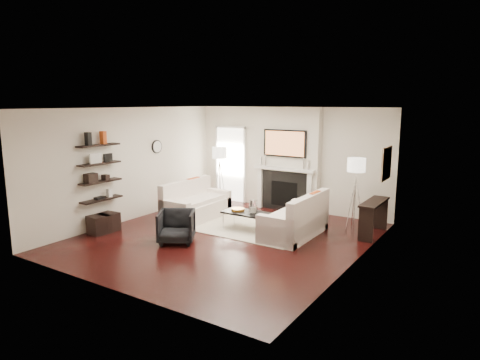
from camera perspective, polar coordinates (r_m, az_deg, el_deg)
The scene contains 71 objects.
room_envelope at distance 8.78m, azimuth -2.13°, elevation 0.69°, with size 6.00×6.00×6.00m.
chimney_breast at distance 11.23m, azimuth 6.32°, elevation 2.76°, with size 1.80×0.25×2.70m, color silver.
fireplace_surround at distance 11.25m, azimuth 5.93°, elevation -1.51°, with size 1.30×0.02×1.04m, color black.
firebox at distance 11.26m, azimuth 5.91°, elevation -1.86°, with size 0.75×0.02×0.65m, color black.
mantel_pilaster_l at distance 11.55m, azimuth 2.68°, elevation -1.00°, with size 0.12×0.08×1.10m, color white.
mantel_pilaster_r at distance 10.92m, azimuth 9.23°, elevation -1.79°, with size 0.12×0.08×1.10m, color white.
mantel_shelf at distance 11.10m, azimuth 5.87°, elevation 1.48°, with size 1.70×0.18×0.07m, color white.
tv_body at distance 11.04m, azimuth 5.99°, elevation 4.88°, with size 1.20×0.06×0.70m, color black.
tv_screen at distance 11.01m, azimuth 5.92°, elevation 4.87°, with size 1.10×0.01×0.62m, color #BF723F.
candlestick_l_tall at distance 11.34m, azimuth 3.43°, elevation 2.65°, with size 0.04×0.04×0.30m, color silver.
candlestick_l_short at distance 11.41m, azimuth 2.86°, elevation 2.55°, with size 0.04×0.04×0.24m, color silver.
candlestick_r_tall at distance 10.84m, azimuth 8.50°, elevation 2.20°, with size 0.04×0.04×0.30m, color silver.
candlestick_r_short at distance 10.80m, azimuth 9.13°, elevation 1.99°, with size 0.04×0.04×0.24m, color silver.
hallway_panel at distance 12.29m, azimuth -1.22°, elevation 2.06°, with size 0.90×0.02×2.10m, color white.
door_trim_l at distance 12.54m, azimuth -3.09°, elevation 2.22°, with size 0.06×0.06×2.16m, color white.
door_trim_r at distance 12.01m, azimuth 0.63°, elevation 1.87°, with size 0.06×0.06×2.16m, color white.
door_trim_top at distance 12.16m, azimuth -1.29°, elevation 7.09°, with size 1.02×0.06×0.06m, color white.
rug at distance 9.86m, azimuth 1.71°, elevation -6.25°, with size 2.60×2.00×0.01m, color beige.
loveseat_left_base at distance 10.55m, azimuth -5.79°, elevation -4.04°, with size 0.85×1.80×0.42m, color white.
loveseat_left_back at distance 10.68m, azimuth -7.22°, elevation -2.14°, with size 0.18×1.80×0.80m, color white.
loveseat_left_arm_n at distance 9.93m, azimuth -8.72°, elevation -4.49°, with size 0.85×0.18×0.60m, color white.
loveseat_left_arm_s at distance 11.15m, azimuth -3.20°, elevation -2.73°, with size 0.85×0.18×0.60m, color white.
loveseat_left_cushion at distance 10.46m, azimuth -5.60°, elevation -2.70°, with size 0.63×1.44×0.10m, color white.
pillow_left_orange at distance 10.87m, azimuth -6.23°, elevation -0.81°, with size 0.10×0.42×0.42m, color #BB4717.
pillow_left_charcoal at distance 10.42m, azimuth -8.31°, elevation -1.39°, with size 0.10×0.40×0.40m, color black.
loveseat_right_base at distance 9.25m, azimuth 7.20°, elevation -6.13°, with size 0.85×1.80×0.42m, color white.
loveseat_right_back at distance 9.03m, azimuth 9.16°, elevation -4.51°, with size 0.18×1.80×0.80m, color white.
loveseat_right_arm_n at distance 8.53m, azimuth 4.82°, elevation -6.88°, with size 0.85×0.18×0.60m, color white.
loveseat_right_arm_s at distance 9.94m, azimuth 9.25°, elevation -4.48°, with size 0.85×0.18×0.60m, color white.
loveseat_right_cushion at distance 9.20m, azimuth 6.95°, elevation -4.53°, with size 0.63×1.44×0.10m, color white.
pillow_right_orange at distance 9.25m, azimuth 9.95°, elevation -2.87°, with size 0.10×0.42×0.42m, color #BB4717.
pillow_right_charcoal at distance 8.72m, azimuth 8.40°, elevation -3.71°, with size 0.10×0.40×0.40m, color black.
coffee_table at distance 9.50m, azimuth 0.99°, elevation -4.41°, with size 1.10×0.55×0.04m, color black.
coffee_leg_nw at distance 9.65m, azimuth -2.24°, elevation -5.49°, with size 0.02×0.02×0.38m, color silver.
coffee_leg_ne at distance 9.13m, azimuth 2.93°, elevation -6.41°, with size 0.02×0.02×0.38m, color silver.
coffee_leg_sw at distance 10.00m, azimuth -0.79°, elevation -4.91°, with size 0.02×0.02×0.38m, color silver.
coffee_leg_se at distance 9.50m, azimuth 4.26°, elevation -5.76°, with size 0.02×0.02×0.38m, color silver.
hurricane_glass at distance 9.39m, azimuth 1.77°, elevation -3.60°, with size 0.17×0.17×0.31m, color white.
hurricane_candle at distance 9.40m, azimuth 1.77°, elevation -3.98°, with size 0.09×0.09×0.13m, color white.
copper_bowl at distance 9.62m, azimuth -0.28°, elevation -3.95°, with size 0.30×0.30×0.05m, color #A5641B.
armchair at distance 8.82m, azimuth -8.49°, elevation -5.96°, with size 0.70×0.66×0.72m, color black.
lamp_left_post at distance 11.91m, azimuth -2.71°, elevation -0.41°, with size 0.02×0.02×1.20m, color silver.
lamp_left_shade at distance 11.78m, azimuth -2.74°, elevation 3.66°, with size 0.40×0.40×0.30m, color white.
lamp_left_leg_a at distance 11.85m, azimuth -2.28°, elevation -0.46°, with size 0.02×0.02×1.25m, color silver.
lamp_left_leg_b at distance 12.02m, azimuth -2.66°, elevation -0.31°, with size 0.02×0.02×1.25m, color silver.
lamp_left_leg_c at distance 11.87m, azimuth -3.19°, elevation -0.45°, with size 0.02×0.02×1.25m, color silver.
lamp_right_post at distance 9.98m, azimuth 15.04°, elevation -2.88°, with size 0.02×0.02×1.20m, color silver.
lamp_right_shade at distance 9.82m, azimuth 15.27°, elevation 1.96°, with size 0.40×0.40×0.30m, color white.
lamp_right_leg_a at distance 9.94m, azimuth 15.64°, elevation -2.95°, with size 0.02×0.02×1.25m, color silver.
lamp_right_leg_b at distance 10.08m, azimuth 14.91°, elevation -2.74°, with size 0.02×0.02×1.25m, color silver.
lamp_right_leg_c at distance 9.90m, azimuth 14.56°, elevation -2.95°, with size 0.02×0.02×1.25m, color silver.
console_top at distance 9.53m, azimuth 17.50°, elevation -2.82°, with size 0.35×1.20×0.04m, color black.
console_leg_n at distance 9.11m, azimuth 16.43°, elevation -5.80°, with size 0.30×0.04×0.71m, color black.
console_leg_s at distance 10.13m, azimuth 18.22°, elevation -4.27°, with size 0.30×0.04×0.71m, color black.
wall_art at distance 9.49m, azimuth 18.95°, elevation 2.09°, with size 0.03×0.70×0.70m, color tan.
shelf_bottom at distance 9.96m, azimuth -17.97°, elevation -2.47°, with size 0.25×1.00×0.04m, color black.
shelf_lower at distance 9.88m, azimuth -18.10°, elevation -0.20°, with size 0.25×1.00×0.04m, color black.
shelf_upper at distance 9.82m, azimuth -18.23°, elevation 2.09°, with size 0.25×1.00×0.04m, color black.
shelf_top at distance 9.77m, azimuth -18.36°, elevation 4.41°, with size 0.25×1.00×0.04m, color black.
decor_magfile_a at distance 9.60m, azimuth -19.59°, elevation 5.19°, with size 0.12×0.10×0.28m, color black.
decor_magfile_b at distance 9.85m, azimuth -17.77°, elevation 5.41°, with size 0.12×0.10×0.28m, color #BB4717.
decor_frame_a at distance 9.74m, azimuth -18.71°, elevation 2.76°, with size 0.04×0.30×0.22m, color white.
decor_frame_b at distance 9.96m, azimuth -17.18°, elevation 2.88°, with size 0.04×0.22×0.18m, color black.
decor_wine_rack at distance 9.71m, azimuth -19.26°, elevation 0.26°, with size 0.18×0.25×0.20m, color black.
decor_box_small at distance 9.96m, azimuth -17.48°, elevation 0.36°, with size 0.15×0.12×0.12m, color black.
decor_books at distance 9.91m, azimuth -18.26°, elevation -2.29°, with size 0.14×0.20×0.05m, color black.
decor_box_tall at distance 10.07m, azimuth -17.05°, elevation -1.65°, with size 0.10×0.10×0.18m, color white.
clock_rim at distance 11.15m, azimuth -11.04°, elevation 4.39°, with size 0.34×0.34×0.04m, color black.
clock_face at distance 11.13m, azimuth -10.95°, elevation 4.38°, with size 0.29×0.29×0.01m, color white.
ottoman_near at distance 9.97m, azimuth -17.19°, elevation -5.37°, with size 0.40×0.40×0.40m, color black.
ottoman_far at distance 9.82m, azimuth -18.29°, elevation -5.66°, with size 0.40×0.40×0.40m, color black.
Camera 1 is at (4.97, -7.09, 2.83)m, focal length 32.00 mm.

